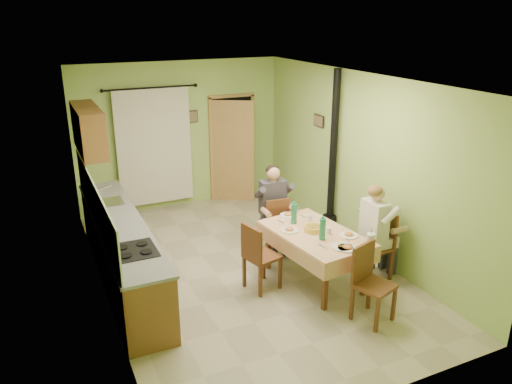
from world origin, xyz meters
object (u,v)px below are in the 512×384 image
chair_far (273,234)px  man_far (273,199)px  chair_near (372,299)px  chair_right (374,258)px  dining_table (314,257)px  man_right (376,221)px  chair_left (261,269)px  stove_flue (332,176)px

chair_far → man_far: size_ratio=0.68×
chair_near → chair_right: size_ratio=0.99×
chair_near → chair_far: bearing=-102.1°
dining_table → man_far: size_ratio=1.21×
chair_far → man_right: bearing=-51.6°
dining_table → chair_right: size_ratio=1.69×
chair_far → dining_table: bearing=-81.2°
chair_left → stove_flue: 2.38m
chair_right → man_far: size_ratio=0.72×
dining_table → chair_left: 0.78m
chair_right → stove_flue: bearing=-11.6°
chair_left → man_right: man_right is taller
man_far → man_right: 1.65m
man_right → man_far: bearing=32.7°
stove_flue → man_right: bearing=-101.0°
chair_near → chair_left: (-0.92, 1.26, -0.00)m
chair_far → chair_right: (0.93, -1.36, 0.00)m
chair_near → chair_left: 1.56m
dining_table → chair_near: chair_near is taller
dining_table → chair_far: size_ratio=1.80×
chair_far → chair_left: bearing=-120.7°
chair_near → man_right: (0.67, 0.87, 0.59)m
chair_right → man_right: size_ratio=0.72×
chair_near → chair_right: chair_right is taller
chair_left → man_far: man_far is taller
chair_right → man_far: bearing=33.2°
chair_far → stove_flue: (1.23, 0.26, 0.74)m
man_far → man_right: same height
chair_near → man_far: 2.33m
man_right → chair_right: bearing=-90.0°
dining_table → man_far: 1.23m
chair_far → man_far: bearing=90.0°
dining_table → man_far: bearing=87.3°
chair_left → stove_flue: bearing=108.7°
stove_flue → chair_far: bearing=-168.1°
chair_far → chair_near: 2.24m
man_right → stove_flue: 1.65m
chair_far → man_far: (0.00, 0.01, 0.59)m
chair_left → chair_right: bearing=62.2°
chair_right → man_right: man_right is taller
dining_table → chair_left: size_ratio=1.73×
chair_far → chair_left: chair_left is taller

